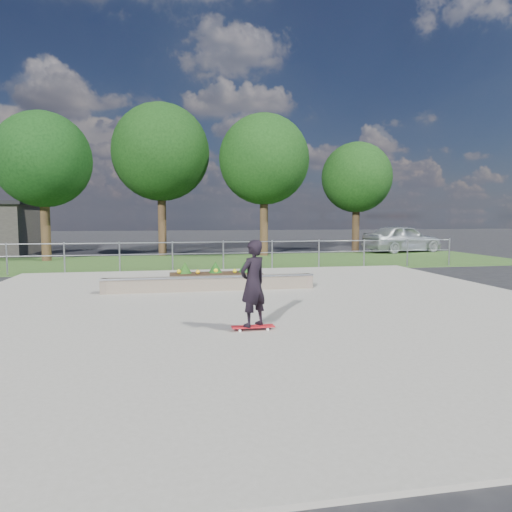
{
  "coord_description": "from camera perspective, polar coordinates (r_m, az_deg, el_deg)",
  "views": [
    {
      "loc": [
        -2.08,
        -10.58,
        2.18
      ],
      "look_at": [
        0.2,
        1.5,
        1.1
      ],
      "focal_mm": 32.0,
      "sensor_mm": 36.0,
      "label": 1
    }
  ],
  "objects": [
    {
      "name": "concrete_slab",
      "position": [
        10.99,
        0.43,
        -6.25
      ],
      "size": [
        15.0,
        15.0,
        0.06
      ],
      "primitive_type": "cube",
      "color": "gray",
      "rests_on": "ground"
    },
    {
      "name": "tree_far_left",
      "position": [
        24.46,
        -25.09,
        10.82
      ],
      "size": [
        4.55,
        4.55,
        7.15
      ],
      "color": "#342415",
      "rests_on": "ground"
    },
    {
      "name": "skateboarder",
      "position": [
        8.41,
        -0.37,
        -3.48
      ],
      "size": [
        0.8,
        0.64,
        1.69
      ],
      "color": "white",
      "rests_on": "concrete_slab"
    },
    {
      "name": "planter_bed",
      "position": [
        15.01,
        -5.02,
        -2.41
      ],
      "size": [
        3.0,
        1.2,
        0.61
      ],
      "color": "black",
      "rests_on": "concrete_slab"
    },
    {
      "name": "tree_far_right",
      "position": [
        28.43,
        12.47,
        9.53
      ],
      "size": [
        4.2,
        4.2,
        6.6
      ],
      "color": "black",
      "rests_on": "ground"
    },
    {
      "name": "tree_mid_left",
      "position": [
        25.81,
        -11.8,
        12.54
      ],
      "size": [
        5.25,
        5.25,
        8.25
      ],
      "color": "#342215",
      "rests_on": "ground"
    },
    {
      "name": "parked_car",
      "position": [
        28.9,
        17.81,
        2.1
      ],
      "size": [
        5.21,
        2.99,
        1.67
      ],
      "primitive_type": "imported",
      "rotation": [
        0.0,
        0.0,
        1.79
      ],
      "color": "#A9AFB3",
      "rests_on": "ground"
    },
    {
      "name": "fence",
      "position": [
        18.25,
        -4.11,
        0.57
      ],
      "size": [
        20.06,
        0.06,
        1.2
      ],
      "color": "#93969B",
      "rests_on": "ground"
    },
    {
      "name": "tree_mid_right",
      "position": [
        25.29,
        1.01,
        11.94
      ],
      "size": [
        4.9,
        4.9,
        7.7
      ],
      "color": "#372516",
      "rests_on": "ground"
    },
    {
      "name": "grind_ledge",
      "position": [
        13.11,
        -5.74,
        -3.41
      ],
      "size": [
        6.0,
        0.44,
        0.43
      ],
      "color": "brown",
      "rests_on": "concrete_slab"
    },
    {
      "name": "ground",
      "position": [
        11.0,
        0.43,
        -6.41
      ],
      "size": [
        120.0,
        120.0,
        0.0
      ],
      "primitive_type": "plane",
      "color": "black",
      "rests_on": "ground"
    },
    {
      "name": "grass_verge",
      "position": [
        21.79,
        -5.15,
        -0.72
      ],
      "size": [
        30.0,
        8.0,
        0.02
      ],
      "primitive_type": "cube",
      "color": "#2D4D1E",
      "rests_on": "ground"
    }
  ]
}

